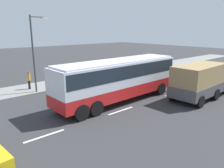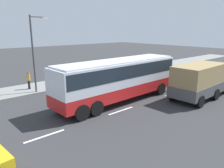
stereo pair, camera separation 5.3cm
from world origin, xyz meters
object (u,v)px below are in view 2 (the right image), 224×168
Objects in this scene: coach_bus at (119,76)px; cargo_truck at (204,79)px; pedestrian_near_curb at (29,79)px; street_lamp at (34,49)px.

coach_bus is 7.62m from cargo_truck.
street_lamp is (0.28, -1.38, 2.95)m from pedestrian_near_curb.
coach_bus reaches higher than pedestrian_near_curb.
pedestrian_near_curb is 0.25× the size of street_lamp.
cargo_truck is (6.47, -4.01, -0.51)m from coach_bus.
cargo_truck is 4.56× the size of pedestrian_near_curb.
pedestrian_near_curb is at bearing 101.39° from street_lamp.
cargo_truck is at bearing -45.77° from street_lamp.
pedestrian_near_curb is (-10.79, 12.17, -0.47)m from cargo_truck.
coach_bus is at bearing -59.22° from street_lamp.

